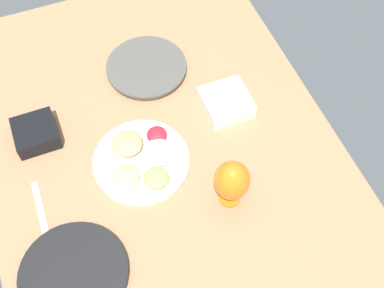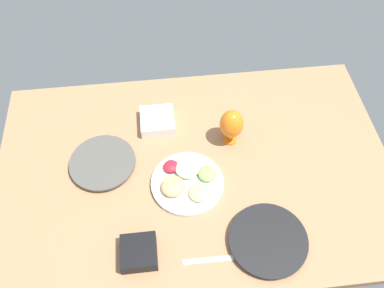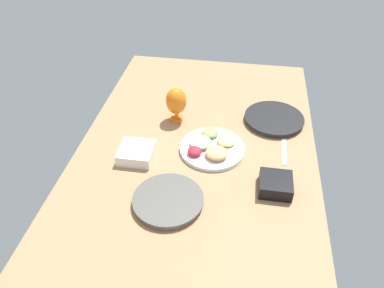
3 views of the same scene
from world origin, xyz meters
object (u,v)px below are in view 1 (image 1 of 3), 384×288
Objects in this scene: dinner_plate_left at (147,68)px; square_bowl_white at (226,102)px; dinner_plate_right at (74,275)px; fruit_platter at (142,159)px; square_bowl_black at (36,133)px; hurricane_glass_orange at (232,181)px.

square_bowl_white reaches higher than dinner_plate_left.
dinner_plate_right is at bearing -58.50° from square_bowl_white.
square_bowl_black reaches higher than fruit_platter.
dinner_plate_left is 1.53× the size of hurricane_glass_orange.
square_bowl_white is (-29.82, 11.77, -7.64)cm from hurricane_glass_orange.
square_bowl_black is at bearing -71.45° from dinner_plate_left.
hurricane_glass_orange reaches higher than fruit_platter.
dinner_plate_right is 47.81cm from hurricane_glass_orange.
hurricane_glass_orange is 1.40× the size of square_bowl_black.
dinner_plate_left is 1.86× the size of square_bowl_white.
hurricane_glass_orange is (20.30, 19.18, 8.52)cm from fruit_platter.
dinner_plate_left is 0.94× the size of fruit_platter.
square_bowl_black is 59.01cm from square_bowl_white.
square_bowl_black is at bearing -99.84° from square_bowl_white.
hurricane_glass_orange reaches higher than dinner_plate_left.
dinner_plate_right is 68.43cm from square_bowl_white.
hurricane_glass_orange is at bearing 49.28° from square_bowl_black.
hurricane_glass_orange is 32.95cm from square_bowl_white.
dinner_plate_left is at bearing -141.47° from square_bowl_white.
hurricane_glass_orange reaches higher than square_bowl_black.
square_bowl_black is (-19.61, -27.19, 1.18)cm from fruit_platter.
square_bowl_white is (-35.74, 58.33, 1.45)cm from dinner_plate_right.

